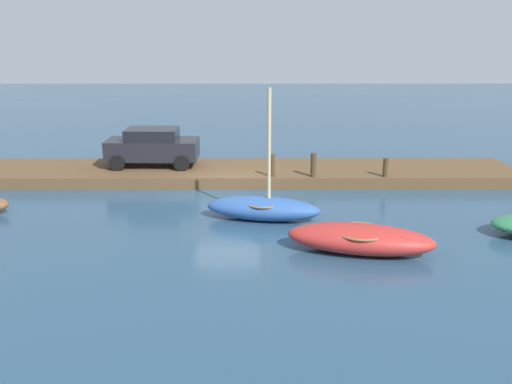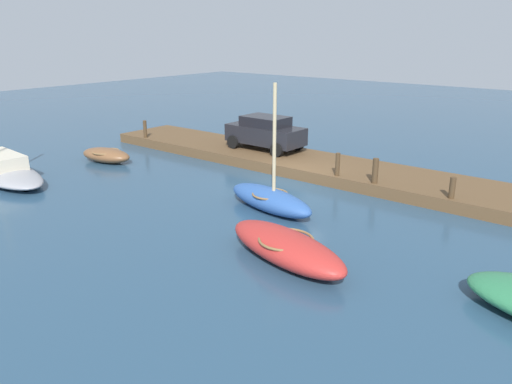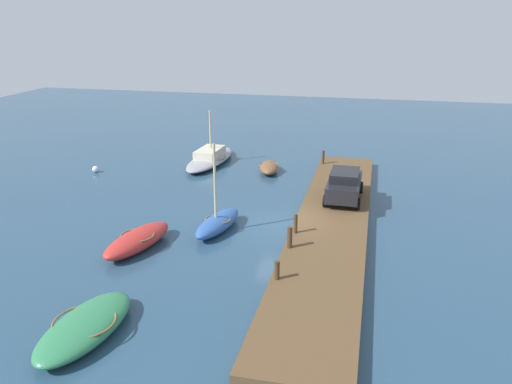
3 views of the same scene
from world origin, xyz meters
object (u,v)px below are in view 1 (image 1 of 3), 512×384
object	(u,v)px
rowboat_blue	(263,207)
mooring_post_west	(386,167)
rowboat_red	(360,239)
parked_car	(153,146)
mooring_post_mid_west	(313,165)
mooring_post_mid_east	(273,165)

from	to	relation	value
rowboat_blue	mooring_post_west	bearing A→B (deg)	-130.92
mooring_post_west	rowboat_red	bearing A→B (deg)	72.19
mooring_post_west	rowboat_blue	bearing A→B (deg)	38.17
rowboat_blue	parked_car	xyz separation A→B (m)	(4.58, -5.67, 0.88)
rowboat_blue	rowboat_red	distance (m)	3.97
parked_car	rowboat_red	bearing A→B (deg)	131.39
rowboat_red	mooring_post_mid_west	size ratio (longest dim) A/B	4.62
rowboat_blue	mooring_post_mid_west	world-z (taller)	rowboat_blue
rowboat_blue	mooring_post_mid_east	distance (m)	3.90
rowboat_blue	mooring_post_west	xyz separation A→B (m)	(-4.89, -3.84, 0.41)
rowboat_blue	mooring_post_west	size ratio (longest dim) A/B	5.87
mooring_post_mid_east	parked_car	xyz separation A→B (m)	(5.01, -1.83, 0.38)
rowboat_blue	parked_car	size ratio (longest dim) A/B	1.14
rowboat_blue	mooring_post_mid_west	size ratio (longest dim) A/B	4.59
rowboat_blue	mooring_post_mid_east	bearing A→B (deg)	-85.53
rowboat_blue	rowboat_red	bearing A→B (deg)	144.13
mooring_post_mid_east	mooring_post_mid_west	bearing A→B (deg)	180.00
parked_car	rowboat_blue	bearing A→B (deg)	129.87
mooring_post_mid_west	mooring_post_mid_east	size ratio (longest dim) A/B	1.04
rowboat_red	mooring_post_mid_west	world-z (taller)	mooring_post_mid_west
rowboat_red	mooring_post_west	world-z (taller)	mooring_post_west
rowboat_red	mooring_post_mid_east	xyz separation A→B (m)	(2.29, -6.74, 0.50)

